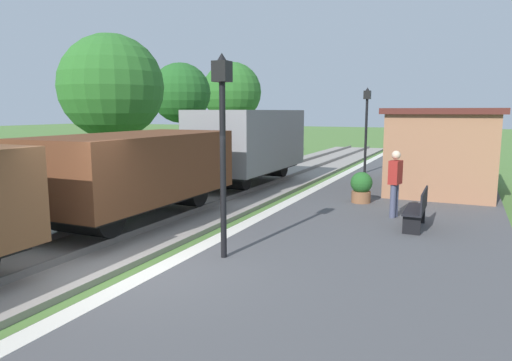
{
  "coord_description": "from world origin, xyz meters",
  "views": [
    {
      "loc": [
        5.09,
        -6.14,
        2.94
      ],
      "look_at": [
        0.33,
        4.32,
        1.21
      ],
      "focal_mm": 32.34,
      "sensor_mm": 36.0,
      "label": 1
    }
  ],
  "objects": [
    {
      "name": "ground_plane",
      "position": [
        0.0,
        0.0,
        0.0
      ],
      "size": [
        160.0,
        160.0,
        0.0
      ],
      "primitive_type": "plane",
      "color": "#517A38"
    },
    {
      "name": "platform_slab",
      "position": [
        3.2,
        0.0,
        0.12
      ],
      "size": [
        6.0,
        60.0,
        0.25
      ],
      "primitive_type": "cube",
      "color": "#4C4C4F",
      "rests_on": "ground"
    },
    {
      "name": "platform_edge_stripe",
      "position": [
        0.4,
        0.0,
        0.25
      ],
      "size": [
        0.36,
        60.0,
        0.01
      ],
      "primitive_type": "cube",
      "color": "silver",
      "rests_on": "platform_slab"
    },
    {
      "name": "track_ballast",
      "position": [
        -2.4,
        0.0,
        0.06
      ],
      "size": [
        3.8,
        60.0,
        0.12
      ],
      "primitive_type": "cube",
      "color": "gray",
      "rests_on": "ground"
    },
    {
      "name": "rail_near",
      "position": [
        -1.68,
        0.0,
        0.19
      ],
      "size": [
        0.07,
        60.0,
        0.14
      ],
      "primitive_type": "cube",
      "color": "slate",
      "rests_on": "track_ballast"
    },
    {
      "name": "rail_far",
      "position": [
        -3.12,
        0.0,
        0.19
      ],
      "size": [
        0.07,
        60.0,
        0.14
      ],
      "primitive_type": "cube",
      "color": "slate",
      "rests_on": "track_ballast"
    },
    {
      "name": "freight_train",
      "position": [
        -2.4,
        3.63,
        1.51
      ],
      "size": [
        2.5,
        19.4,
        2.72
      ],
      "color": "brown",
      "rests_on": "rail_near"
    },
    {
      "name": "station_hut",
      "position": [
        4.4,
        11.1,
        1.65
      ],
      "size": [
        3.5,
        5.8,
        2.78
      ],
      "color": "#9E6B4C",
      "rests_on": "platform_slab"
    },
    {
      "name": "bench_near_hut",
      "position": [
        4.19,
        4.85,
        0.72
      ],
      "size": [
        0.42,
        1.5,
        0.91
      ],
      "color": "black",
      "rests_on": "platform_slab"
    },
    {
      "name": "bench_down_platform",
      "position": [
        4.19,
        15.3,
        0.72
      ],
      "size": [
        0.42,
        1.5,
        0.91
      ],
      "color": "black",
      "rests_on": "platform_slab"
    },
    {
      "name": "person_waiting",
      "position": [
        3.52,
        5.82,
        1.18
      ],
      "size": [
        0.32,
        0.43,
        1.71
      ],
      "rotation": [
        0.0,
        0.0,
        2.91
      ],
      "color": "#474C66",
      "rests_on": "platform_slab"
    },
    {
      "name": "potted_planter",
      "position": [
        2.36,
        7.4,
        0.72
      ],
      "size": [
        0.64,
        0.64,
        0.92
      ],
      "color": "brown",
      "rests_on": "platform_slab"
    },
    {
      "name": "lamp_post_near",
      "position": [
        1.12,
        1.14,
        2.8
      ],
      "size": [
        0.28,
        0.28,
        3.7
      ],
      "color": "black",
      "rests_on": "platform_slab"
    },
    {
      "name": "lamp_post_far",
      "position": [
        1.12,
        14.17,
        2.8
      ],
      "size": [
        0.28,
        0.28,
        3.7
      ],
      "color": "black",
      "rests_on": "platform_slab"
    },
    {
      "name": "tree_trackside_far",
      "position": [
        -8.02,
        8.64,
        3.9
      ],
      "size": [
        4.18,
        4.18,
        6.0
      ],
      "color": "#4C3823",
      "rests_on": "ground"
    },
    {
      "name": "tree_field_left",
      "position": [
        -8.93,
        14.97,
        3.88
      ],
      "size": [
        3.19,
        3.19,
        5.49
      ],
      "color": "#4C3823",
      "rests_on": "ground"
    },
    {
      "name": "tree_field_distant",
      "position": [
        -8.82,
        20.69,
        4.15
      ],
      "size": [
        3.81,
        3.81,
        6.06
      ],
      "color": "#4C3823",
      "rests_on": "ground"
    }
  ]
}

